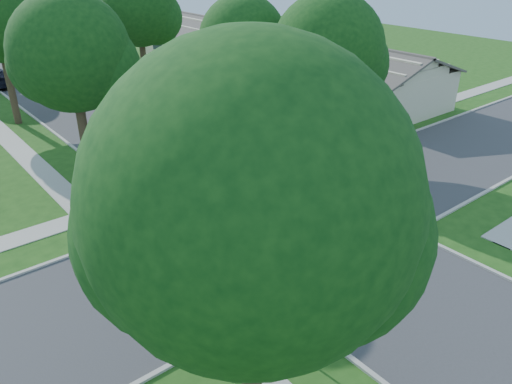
{
  "coord_description": "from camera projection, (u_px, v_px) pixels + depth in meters",
  "views": [
    {
      "loc": [
        -12.32,
        -13.07,
        10.63
      ],
      "look_at": [
        -0.98,
        0.88,
        1.6
      ],
      "focal_mm": 35.0,
      "sensor_mm": 36.0,
      "label": 1
    }
  ],
  "objects": [
    {
      "name": "ground",
      "position": [
        288.0,
        227.0,
        20.78
      ],
      "size": [
        100.0,
        100.0,
        0.0
      ],
      "primitive_type": "plane",
      "color": "#1D4913",
      "rests_on": "ground"
    },
    {
      "name": "road_ns",
      "position": [
        288.0,
        227.0,
        20.77
      ],
      "size": [
        7.0,
        100.0,
        0.02
      ],
      "primitive_type": "cube",
      "color": "#333335",
      "rests_on": "ground"
    },
    {
      "name": "sidewalk_ne",
      "position": [
        134.0,
        82.0,
        42.23
      ],
      "size": [
        1.2,
        40.0,
        0.04
      ],
      "primitive_type": "cube",
      "color": "#9E9B91",
      "rests_on": "ground"
    },
    {
      "name": "driveway",
      "position": [
        305.0,
        138.0,
        30.14
      ],
      "size": [
        8.8,
        3.6,
        0.05
      ],
      "primitive_type": "cube",
      "color": "#9E9B91",
      "rests_on": "ground"
    },
    {
      "name": "stop_sign_sw",
      "position": [
        279.0,
        285.0,
        13.96
      ],
      "size": [
        1.05,
        0.8,
        2.98
      ],
      "color": "gray",
      "rests_on": "ground"
    },
    {
      "name": "stop_sign_ne",
      "position": [
        295.0,
        128.0,
        25.77
      ],
      "size": [
        1.05,
        0.8,
        2.98
      ],
      "color": "gray",
      "rests_on": "ground"
    },
    {
      "name": "tree_e_near",
      "position": [
        244.0,
        44.0,
        27.17
      ],
      "size": [
        4.97,
        4.8,
        8.28
      ],
      "color": "#38281C",
      "rests_on": "ground"
    },
    {
      "name": "tree_e_mid",
      "position": [
        139.0,
        11.0,
        35.22
      ],
      "size": [
        5.59,
        5.4,
        9.21
      ],
      "color": "#38281C",
      "rests_on": "ground"
    },
    {
      "name": "tree_e_far",
      "position": [
        71.0,
        0.0,
        44.35
      ],
      "size": [
        5.17,
        5.0,
        8.72
      ],
      "color": "#38281C",
      "rests_on": "ground"
    },
    {
      "name": "tree_w_near",
      "position": [
        73.0,
        58.0,
        21.66
      ],
      "size": [
        5.38,
        5.2,
        8.97
      ],
      "color": "#38281C",
      "rests_on": "ground"
    },
    {
      "name": "tree_sw_corner",
      "position": [
        254.0,
        214.0,
        8.92
      ],
      "size": [
        6.21,
        6.0,
        9.55
      ],
      "color": "#38281C",
      "rests_on": "ground"
    },
    {
      "name": "tree_ne_corner",
      "position": [
        328.0,
        55.0,
        24.77
      ],
      "size": [
        5.8,
        5.6,
        8.66
      ],
      "color": "#38281C",
      "rests_on": "ground"
    },
    {
      "name": "house_ne_near",
      "position": [
        348.0,
        80.0,
        36.73
      ],
      "size": [
        8.42,
        13.6,
        4.23
      ],
      "color": "beige",
      "rests_on": "ground"
    },
    {
      "name": "house_ne_far",
      "position": [
        210.0,
        45.0,
        49.21
      ],
      "size": [
        8.42,
        13.6,
        4.23
      ],
      "color": "beige",
      "rests_on": "ground"
    },
    {
      "name": "car_driveway",
      "position": [
        269.0,
        129.0,
        29.56
      ],
      "size": [
        4.58,
        3.2,
        1.43
      ],
      "primitive_type": "imported",
      "rotation": [
        0.0,
        0.0,
        2.0
      ],
      "color": "#521810",
      "rests_on": "ground"
    },
    {
      "name": "car_curb_east",
      "position": [
        98.0,
        89.0,
        37.8
      ],
      "size": [
        1.93,
        3.85,
        1.26
      ],
      "primitive_type": "imported",
      "rotation": [
        0.0,
        0.0,
        -0.13
      ],
      "color": "black",
      "rests_on": "ground"
    }
  ]
}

